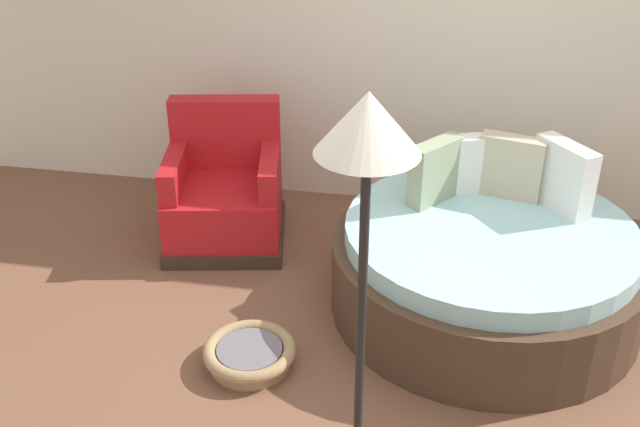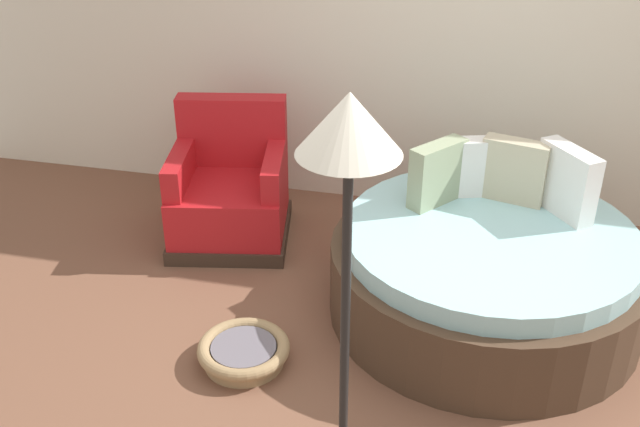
# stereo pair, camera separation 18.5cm
# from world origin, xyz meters

# --- Properties ---
(ground_plane) EXTENTS (8.00, 8.00, 0.02)m
(ground_plane) POSITION_xyz_m (0.00, 0.00, -0.01)
(ground_plane) COLOR brown
(back_wall) EXTENTS (8.00, 0.12, 2.84)m
(back_wall) POSITION_xyz_m (0.00, 2.01, 1.42)
(back_wall) COLOR silver
(back_wall) RESTS_ON ground_plane
(round_daybed) EXTENTS (1.84, 1.84, 0.99)m
(round_daybed) POSITION_xyz_m (0.29, 0.65, 0.30)
(round_daybed) COLOR #473323
(round_daybed) RESTS_ON ground_plane
(red_armchair) EXTENTS (0.94, 0.94, 0.94)m
(red_armchair) POSITION_xyz_m (-1.48, 1.18, 0.33)
(red_armchair) COLOR #38281E
(red_armchair) RESTS_ON ground_plane
(pet_basket) EXTENTS (0.51, 0.51, 0.13)m
(pet_basket) POSITION_xyz_m (-0.96, -0.14, 0.07)
(pet_basket) COLOR #9E7F56
(pet_basket) RESTS_ON ground_plane
(floor_lamp) EXTENTS (0.40, 0.40, 1.82)m
(floor_lamp) POSITION_xyz_m (-0.29, -0.71, 1.53)
(floor_lamp) COLOR black
(floor_lamp) RESTS_ON ground_plane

